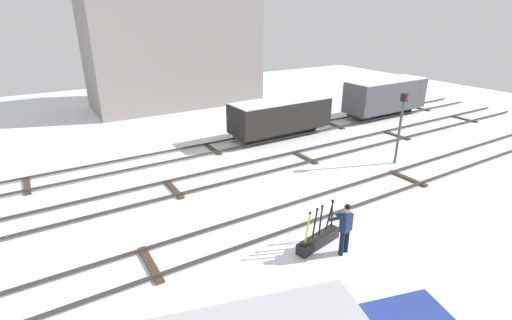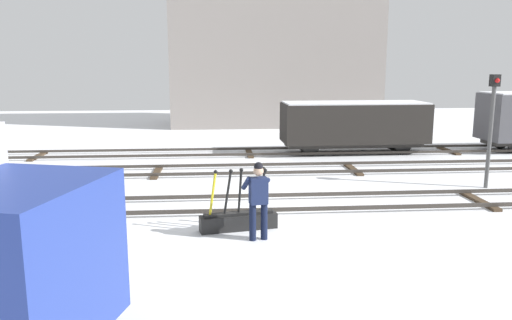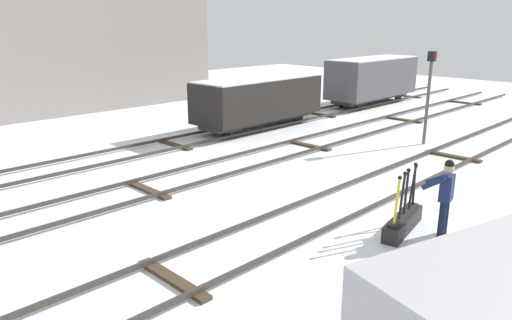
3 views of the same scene
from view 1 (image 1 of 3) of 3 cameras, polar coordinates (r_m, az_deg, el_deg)
ground_plane at (r=14.27m, az=7.52°, el=-8.09°), size 60.00×60.00×0.00m
track_main_line at (r=14.22m, az=7.54°, el=-7.70°), size 44.00×1.94×0.18m
track_siding_near at (r=17.52m, az=-1.60°, el=-1.60°), size 44.00×1.94×0.18m
track_siding_far at (r=20.53m, az=-6.69°, el=1.86°), size 44.00×1.94×0.18m
switch_lever_frame at (r=12.45m, az=9.53°, el=-11.73°), size 1.84×0.71×1.45m
rail_worker at (r=11.88m, az=13.43°, el=-9.73°), size 0.62×0.70×1.73m
signal_post at (r=19.23m, az=21.22°, el=5.54°), size 0.24×0.32×3.48m
apartment_building at (r=30.73m, az=-12.56°, el=18.73°), size 13.04×5.73×11.31m
freight_car_mid_siding at (r=28.36m, az=19.12°, el=9.28°), size 6.33×2.19×2.59m
freight_car_back_track at (r=22.34m, az=3.75°, el=6.77°), size 6.19×2.24×2.21m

